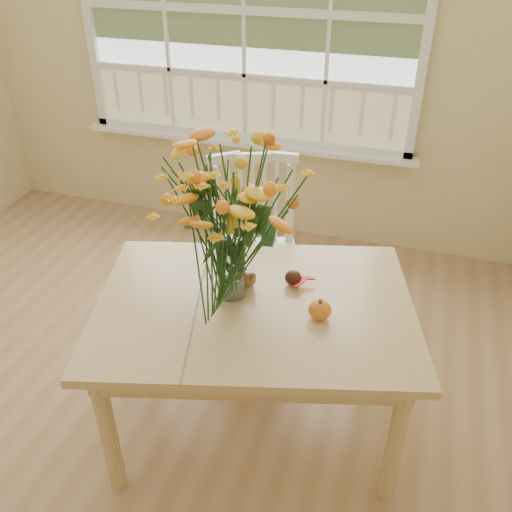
% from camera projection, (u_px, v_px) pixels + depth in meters
% --- Properties ---
extents(floor, '(4.00, 4.50, 0.01)m').
position_uv_depth(floor, '(93.00, 455.00, 2.46)').
color(floor, '#A47B4F').
rests_on(floor, ground).
extents(wall_back, '(4.00, 0.02, 2.70)m').
position_uv_depth(wall_back, '(246.00, 43.00, 3.53)').
color(wall_back, beige).
rests_on(wall_back, floor).
extents(window, '(2.42, 0.12, 1.74)m').
position_uv_depth(window, '(244.00, 13.00, 3.40)').
color(window, silver).
rests_on(window, wall_back).
extents(dining_table, '(1.52, 1.25, 0.71)m').
position_uv_depth(dining_table, '(255.00, 320.00, 2.30)').
color(dining_table, tan).
rests_on(dining_table, floor).
extents(windsor_chair, '(0.60, 0.58, 1.01)m').
position_uv_depth(windsor_chair, '(254.00, 242.00, 2.94)').
color(windsor_chair, white).
rests_on(windsor_chair, floor).
extents(flower_vase, '(0.55, 0.55, 0.65)m').
position_uv_depth(flower_vase, '(229.00, 212.00, 2.09)').
color(flower_vase, white).
rests_on(flower_vase, dining_table).
extents(pumpkin, '(0.09, 0.09, 0.07)m').
position_uv_depth(pumpkin, '(320.00, 311.00, 2.15)').
color(pumpkin, '#C96717').
rests_on(pumpkin, dining_table).
extents(turkey_figurine, '(0.10, 0.08, 0.10)m').
position_uv_depth(turkey_figurine, '(247.00, 280.00, 2.32)').
color(turkey_figurine, '#CCB78C').
rests_on(turkey_figurine, dining_table).
extents(dark_gourd, '(0.13, 0.11, 0.07)m').
position_uv_depth(dark_gourd, '(293.00, 278.00, 2.35)').
color(dark_gourd, '#38160F').
rests_on(dark_gourd, dining_table).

